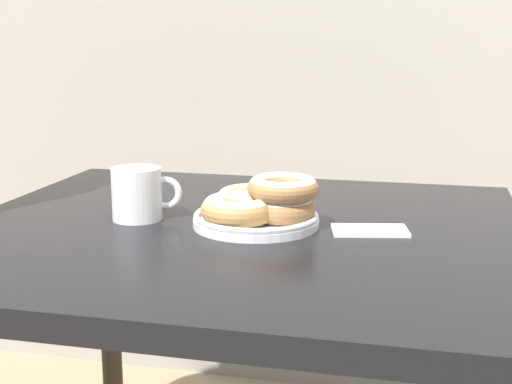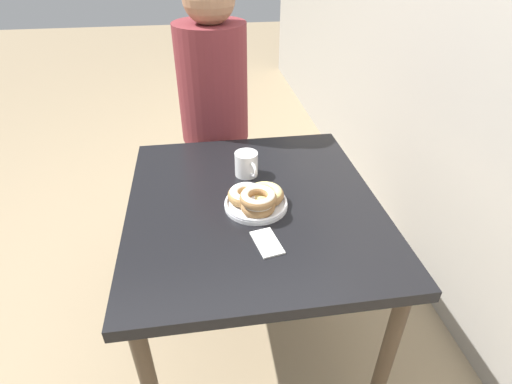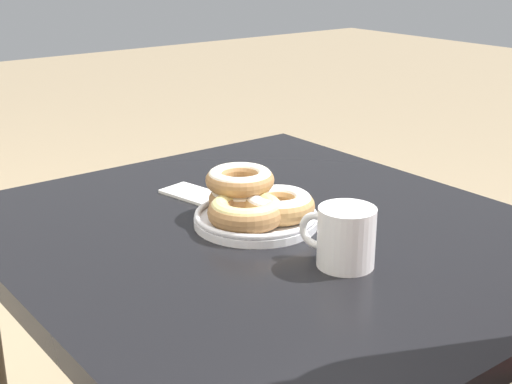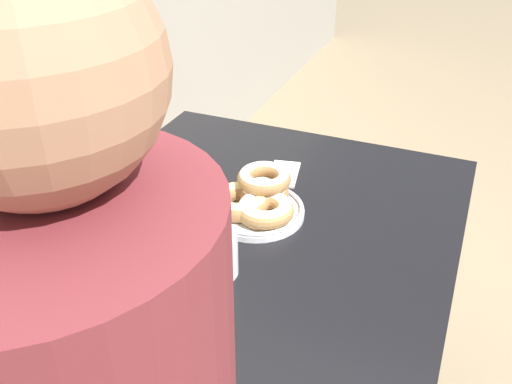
# 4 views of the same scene
# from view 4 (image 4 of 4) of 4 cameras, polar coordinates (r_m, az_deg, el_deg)

# --- Properties ---
(dining_table) EXTENTS (0.98, 0.87, 0.76)m
(dining_table) POSITION_cam_4_polar(r_m,az_deg,el_deg) (1.31, -0.39, -6.22)
(dining_table) COLOR black
(dining_table) RESTS_ON ground_plane
(donut_plate) EXTENTS (0.23, 0.23, 0.09)m
(donut_plate) POSITION_cam_4_polar(r_m,az_deg,el_deg) (1.27, 0.07, -0.72)
(donut_plate) COLOR white
(donut_plate) RESTS_ON dining_table
(coffee_mug) EXTENTS (0.12, 0.09, 0.09)m
(coffee_mug) POSITION_cam_4_polar(r_m,az_deg,el_deg) (1.10, -4.11, -5.98)
(coffee_mug) COLOR white
(coffee_mug) RESTS_ON dining_table
(napkin) EXTENTS (0.14, 0.09, 0.01)m
(napkin) POSITION_cam_4_polar(r_m,az_deg,el_deg) (1.44, 2.81, 1.84)
(napkin) COLOR white
(napkin) RESTS_ON dining_table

